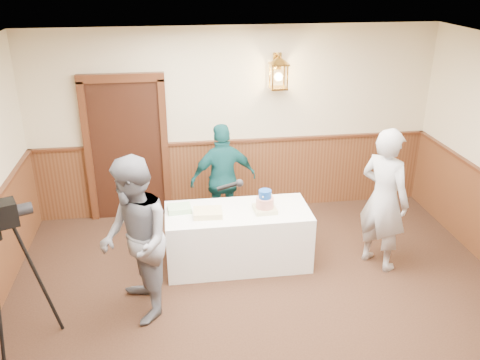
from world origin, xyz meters
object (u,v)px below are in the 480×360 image
object	(u,v)px
tiered_cake	(265,203)
sheet_cake_yellow	(208,213)
baker	(384,199)
display_table	(238,237)
sheet_cake_green	(179,209)
interviewer	(135,241)
assistant_p	(223,179)
tv_camera_rig	(9,285)

from	to	relation	value
tiered_cake	sheet_cake_yellow	bearing A→B (deg)	-178.41
sheet_cake_yellow	baker	size ratio (longest dim) A/B	0.19
display_table	baker	size ratio (longest dim) A/B	0.98
sheet_cake_green	interviewer	xyz separation A→B (m)	(-0.49, -0.96, 0.14)
sheet_cake_green	assistant_p	world-z (taller)	assistant_p
tv_camera_rig	display_table	bearing A→B (deg)	3.29
display_table	sheet_cake_yellow	size ratio (longest dim) A/B	5.16
sheet_cake_yellow	baker	xyz separation A→B (m)	(2.15, -0.20, 0.13)
interviewer	sheet_cake_yellow	bearing A→B (deg)	119.92
display_table	tv_camera_rig	bearing A→B (deg)	-153.81
display_table	sheet_cake_yellow	world-z (taller)	sheet_cake_yellow
sheet_cake_green	baker	size ratio (longest dim) A/B	0.16
display_table	baker	bearing A→B (deg)	-9.11
sheet_cake_green	assistant_p	distance (m)	1.02
tiered_cake	tv_camera_rig	distance (m)	2.97
interviewer	assistant_p	bearing A→B (deg)	133.40
assistant_p	tv_camera_rig	size ratio (longest dim) A/B	1.01
baker	assistant_p	size ratio (longest dim) A/B	1.14
display_table	interviewer	world-z (taller)	interviewer
sheet_cake_yellow	tv_camera_rig	distance (m)	2.32
interviewer	assistant_p	xyz separation A→B (m)	(1.13, 1.76, -0.12)
tv_camera_rig	sheet_cake_green	bearing A→B (deg)	14.14
baker	assistant_p	distance (m)	2.19
tiered_cake	interviewer	size ratio (longest dim) A/B	0.16
tiered_cake	interviewer	distance (m)	1.74
display_table	baker	world-z (taller)	baker
display_table	tiered_cake	world-z (taller)	tiered_cake
sheet_cake_yellow	baker	bearing A→B (deg)	-5.41
tv_camera_rig	sheet_cake_yellow	bearing A→B (deg)	5.66
tv_camera_rig	assistant_p	bearing A→B (deg)	18.69
display_table	sheet_cake_green	bearing A→B (deg)	172.82
sheet_cake_green	baker	distance (m)	2.52
tiered_cake	assistant_p	xyz separation A→B (m)	(-0.41, 0.95, -0.06)
sheet_cake_green	tv_camera_rig	xyz separation A→B (m)	(-1.69, -1.28, -0.07)
sheet_cake_green	assistant_p	xyz separation A→B (m)	(0.64, 0.80, 0.02)
display_table	interviewer	size ratio (longest dim) A/B	0.98
sheet_cake_yellow	sheet_cake_green	world-z (taller)	sheet_cake_yellow
sheet_cake_yellow	sheet_cake_green	size ratio (longest dim) A/B	1.23
sheet_cake_green	tv_camera_rig	distance (m)	2.12
baker	tiered_cake	bearing A→B (deg)	48.98
baker	assistant_p	world-z (taller)	baker
tiered_cake	display_table	bearing A→B (deg)	169.65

